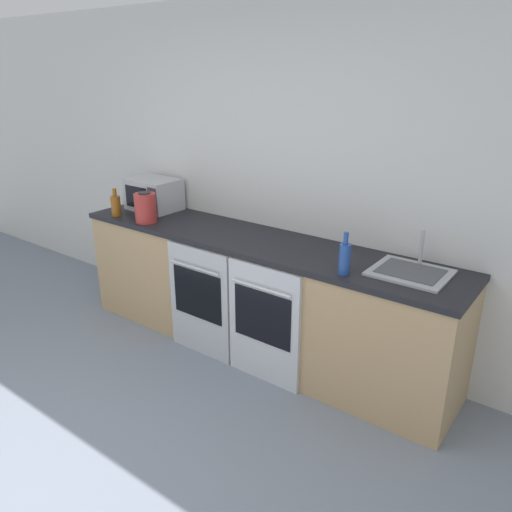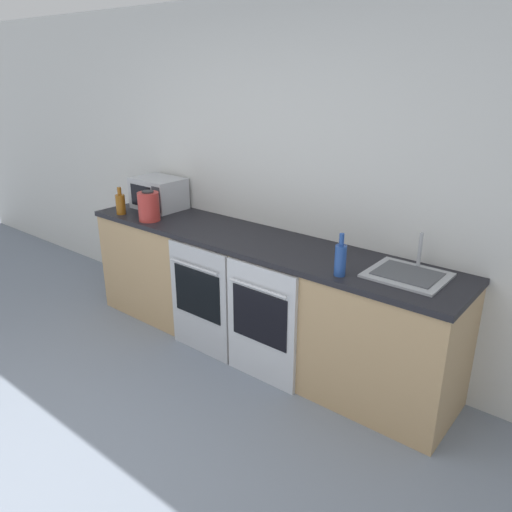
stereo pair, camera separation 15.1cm
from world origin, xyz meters
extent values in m
plane|color=gray|center=(0.00, 0.00, 0.00)|extent=(16.00, 16.00, 0.00)
cube|color=silver|center=(0.00, 2.34, 1.30)|extent=(10.00, 0.06, 2.60)
cube|color=tan|center=(0.00, 2.00, 0.44)|extent=(3.12, 0.62, 0.88)
cube|color=black|center=(0.00, 2.00, 0.90)|extent=(3.14, 0.64, 0.04)
cube|color=#B7BABF|center=(-0.29, 1.68, 0.44)|extent=(0.59, 0.03, 0.87)
cube|color=black|center=(-0.29, 1.66, 0.51)|extent=(0.47, 0.01, 0.38)
cylinder|color=#B7BABF|center=(-0.29, 1.64, 0.73)|extent=(0.48, 0.02, 0.02)
cube|color=silver|center=(0.31, 1.68, 0.44)|extent=(0.59, 0.03, 0.87)
cube|color=black|center=(0.31, 1.66, 0.51)|extent=(0.47, 0.01, 0.38)
cylinder|color=silver|center=(0.31, 1.64, 0.73)|extent=(0.48, 0.02, 0.02)
cube|color=#B7BABF|center=(-1.21, 2.12, 1.06)|extent=(0.44, 0.33, 0.27)
cube|color=black|center=(-1.25, 1.95, 1.06)|extent=(0.27, 0.01, 0.19)
cube|color=#2D2D33|center=(-1.05, 1.95, 1.06)|extent=(0.10, 0.01, 0.22)
cylinder|color=#8C5114|center=(-1.32, 1.78, 1.00)|extent=(0.08, 0.08, 0.17)
cylinder|color=#8C5114|center=(-1.32, 1.78, 1.12)|extent=(0.03, 0.03, 0.07)
cylinder|color=#234793|center=(0.84, 1.78, 1.02)|extent=(0.07, 0.07, 0.19)
cylinder|color=#234793|center=(0.84, 1.78, 1.15)|extent=(0.03, 0.03, 0.08)
cylinder|color=#B2332D|center=(-0.98, 1.81, 1.04)|extent=(0.18, 0.18, 0.24)
cylinder|color=#262628|center=(-0.98, 1.81, 1.16)|extent=(0.10, 0.10, 0.01)
cube|color=#A8AAAF|center=(1.17, 2.03, 0.93)|extent=(0.46, 0.40, 0.01)
cube|color=#4C4F54|center=(1.17, 2.03, 0.94)|extent=(0.37, 0.29, 0.01)
cylinder|color=#A8AAAF|center=(1.17, 2.19, 1.05)|extent=(0.02, 0.02, 0.22)
camera|label=1|loc=(2.09, -0.81, 2.11)|focal=35.00mm
camera|label=2|loc=(2.21, -0.71, 2.11)|focal=35.00mm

